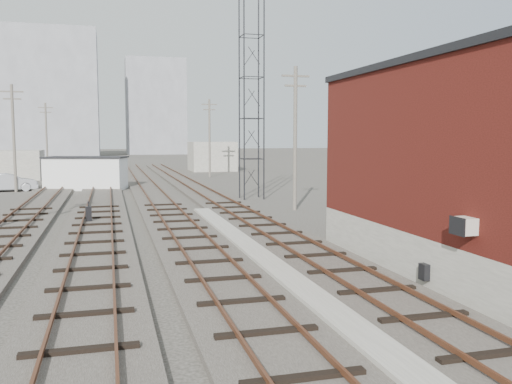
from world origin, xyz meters
name	(u,v)px	position (x,y,z in m)	size (l,w,h in m)	color
ground	(152,177)	(0.00, 60.00, 0.00)	(320.00, 320.00, 0.00)	#282621
track_right	(203,193)	(2.50, 39.00, 0.11)	(3.20, 90.00, 0.39)	#332D28
track_mid_right	(153,194)	(-1.50, 39.00, 0.11)	(3.20, 90.00, 0.39)	#332D28
track_mid_left	(101,196)	(-5.50, 39.00, 0.11)	(3.20, 90.00, 0.39)	#332D28
track_left	(46,197)	(-9.50, 39.00, 0.11)	(3.20, 90.00, 0.39)	#332D28
platform_curb	(265,262)	(0.50, 14.00, 0.13)	(0.90, 28.00, 0.26)	gray
brick_building	(473,165)	(7.50, 12.00, 3.63)	(6.54, 12.20, 7.22)	gray
lattice_tower	(251,98)	(5.50, 35.00, 7.50)	(1.60, 1.60, 15.00)	black
utility_pole_left_b	(14,135)	(-12.50, 45.00, 4.80)	(1.80, 0.24, 9.00)	#595147
utility_pole_left_c	(46,136)	(-12.50, 70.00, 4.80)	(1.80, 0.24, 9.00)	#595147
utility_pole_right_a	(295,134)	(6.50, 28.00, 4.80)	(1.80, 0.24, 9.00)	#595147
utility_pole_right_b	(210,136)	(6.50, 58.00, 4.80)	(1.80, 0.24, 9.00)	#595147
apartment_left	(50,94)	(-18.00, 135.00, 15.00)	(22.00, 14.00, 30.00)	gray
apartment_right	(155,107)	(8.00, 150.00, 13.00)	(16.00, 12.00, 26.00)	gray
shed_left	(3,165)	(-16.00, 60.00, 1.60)	(8.00, 5.00, 3.20)	gray
shed_right	(212,156)	(9.00, 70.00, 2.00)	(6.00, 6.00, 4.00)	gray
switch_stand	(89,215)	(-5.95, 25.26, 0.55)	(0.33, 0.33, 1.16)	black
site_trailer	(86,173)	(-6.83, 45.71, 1.48)	(7.54, 4.92, 2.93)	white
car_silver	(9,182)	(-13.19, 45.81, 0.77)	(1.63, 4.67, 1.54)	#ADAEB5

